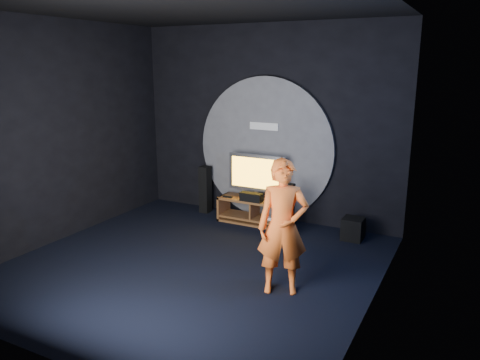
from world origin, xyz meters
name	(u,v)px	position (x,y,z in m)	size (l,w,h in m)	color
floor	(193,265)	(0.00, 0.00, 0.00)	(5.00, 5.00, 0.00)	black
back_wall	(267,124)	(0.00, 2.50, 1.75)	(5.00, 0.04, 3.50)	black
front_wall	(34,187)	(0.00, -2.50, 1.75)	(5.00, 0.04, 3.50)	black
left_wall	(58,132)	(-2.50, 0.00, 1.75)	(0.04, 5.00, 3.50)	black
right_wall	(380,162)	(2.50, 0.00, 1.75)	(0.04, 5.00, 3.50)	black
ceiling	(187,6)	(0.00, 0.00, 3.50)	(5.00, 5.00, 0.01)	black
wall_disc_panel	(265,149)	(0.00, 2.44, 1.30)	(2.60, 0.11, 2.60)	#515156
media_console	(255,213)	(-0.01, 2.05, 0.20)	(1.32, 0.45, 0.45)	brown
tv	(256,175)	(-0.01, 2.12, 0.89)	(1.06, 0.22, 0.80)	#A6A6AD
center_speaker	(251,197)	(-0.01, 1.90, 0.53)	(0.40, 0.15, 0.15)	black
remote	(228,197)	(-0.50, 1.93, 0.46)	(0.18, 0.05, 0.02)	black
tower_speaker_left	(205,189)	(-1.14, 2.21, 0.45)	(0.18, 0.20, 0.90)	black
tower_speaker_right	(287,211)	(0.77, 1.67, 0.45)	(0.18, 0.20, 0.90)	black
subwoofer	(353,229)	(1.77, 2.06, 0.18)	(0.33, 0.33, 0.37)	black
player	(283,227)	(1.42, -0.14, 0.85)	(0.62, 0.41, 1.71)	orange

